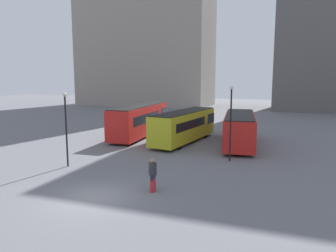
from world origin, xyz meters
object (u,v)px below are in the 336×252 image
Objects in this scene: bus_2 at (240,128)px; suitcase at (153,186)px; lamp_post_0 at (66,123)px; bus_1 at (184,125)px; bus_0 at (140,119)px; lamp_post_1 at (231,117)px; traveler at (153,171)px.

bus_2 is 10.18× the size of suitcase.
lamp_post_0 is (-10.37, -11.48, 1.51)m from bus_2.
bus_1 is at bearing 15.45° from suitcase.
bus_0 is at bearing 32.24° from suitcase.
bus_1 is 8.18m from lamp_post_1.
bus_0 is 17.03m from traveler.
bus_0 is at bearing 91.49° from lamp_post_0.
bus_2 is at bearing 47.91° from lamp_post_0.
traveler is (7.85, -15.09, -0.73)m from bus_0.
bus_0 is 1.14× the size of bus_2.
bus_2 is at bearing 91.48° from lamp_post_1.
lamp_post_0 is at bearing -152.44° from lamp_post_1.
suitcase is 8.64m from lamp_post_0.
bus_0 is 6.38× the size of traveler.
suitcase is at bearing -19.48° from lamp_post_0.
bus_1 is at bearing 14.95° from traveler.
bus_2 is at bearing -100.33° from bus_0.
traveler is at bearing 28.94° from suitcase.
suitcase is (8.06, -15.56, -1.45)m from bus_0.
traveler reaches higher than suitcase.
lamp_post_1 reaches higher than bus_1.
traveler is at bearing -155.68° from bus_0.
bus_2 reaches higher than traveler.
bus_1 is at bearing -108.23° from bus_0.
traveler is (-2.86, -13.74, -0.53)m from bus_2.
bus_0 is 17.58m from suitcase.
bus_1 is 1.84× the size of lamp_post_1.
bus_2 reaches higher than suitcase.
traveler is (2.42, -13.63, -0.58)m from bus_1.
bus_2 is 14.05m from traveler.
lamp_post_1 reaches higher than suitcase.
lamp_post_0 is (0.33, -12.83, 1.31)m from bus_0.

